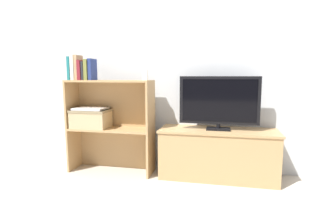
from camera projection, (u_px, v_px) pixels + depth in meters
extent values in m
plane|color=#BCB2A3|center=(165.00, 181.00, 2.44)|extent=(16.00, 16.00, 0.00)
cube|color=silver|center=(173.00, 53.00, 2.68)|extent=(10.00, 0.05, 2.40)
cube|color=tan|center=(218.00, 155.00, 2.50)|extent=(1.08, 0.37, 0.45)
cube|color=tan|center=(218.00, 131.00, 2.47)|extent=(1.10, 0.39, 0.02)
cube|color=black|center=(218.00, 129.00, 2.46)|extent=(0.22, 0.14, 0.02)
cylinder|color=black|center=(218.00, 126.00, 2.46)|extent=(0.04, 0.04, 0.04)
cube|color=black|center=(219.00, 100.00, 2.43)|extent=(0.74, 0.03, 0.44)
cube|color=black|center=(219.00, 101.00, 2.41)|extent=(0.68, 0.00, 0.39)
cube|color=tan|center=(75.00, 147.00, 2.75)|extent=(0.02, 0.28, 0.45)
cube|color=tan|center=(151.00, 152.00, 2.58)|extent=(0.02, 0.28, 0.45)
cube|color=tan|center=(117.00, 146.00, 2.79)|extent=(0.81, 0.02, 0.45)
cube|color=tan|center=(111.00, 129.00, 2.64)|extent=(0.81, 0.28, 0.02)
cube|color=tan|center=(72.00, 103.00, 2.69)|extent=(0.02, 0.28, 0.48)
cube|color=tan|center=(150.00, 105.00, 2.52)|extent=(0.02, 0.28, 0.48)
cube|color=tan|center=(115.00, 103.00, 2.73)|extent=(0.81, 0.02, 0.48)
cube|color=tan|center=(109.00, 81.00, 2.57)|extent=(0.81, 0.28, 0.02)
cube|color=#1E7075|center=(72.00, 68.00, 2.60)|extent=(0.03, 0.14, 0.23)
cube|color=silver|center=(75.00, 68.00, 2.59)|extent=(0.04, 0.14, 0.24)
cube|color=tan|center=(79.00, 68.00, 2.59)|extent=(0.03, 0.13, 0.24)
cube|color=maroon|center=(82.00, 70.00, 2.58)|extent=(0.03, 0.16, 0.19)
cube|color=#232328|center=(86.00, 71.00, 2.58)|extent=(0.02, 0.15, 0.18)
cube|color=olive|center=(89.00, 70.00, 2.57)|extent=(0.03, 0.15, 0.20)
cube|color=navy|center=(92.00, 69.00, 2.56)|extent=(0.03, 0.13, 0.21)
cube|color=white|center=(145.00, 75.00, 2.49)|extent=(0.05, 0.04, 0.10)
cylinder|color=silver|center=(145.00, 68.00, 2.48)|extent=(0.01, 0.01, 0.03)
cube|color=tan|center=(91.00, 119.00, 2.65)|extent=(0.36, 0.24, 0.18)
cube|color=#917E5B|center=(91.00, 111.00, 2.64)|extent=(0.37, 0.24, 0.02)
cube|color=white|center=(91.00, 109.00, 2.64)|extent=(0.31, 0.23, 0.02)
cylinder|color=#99999E|center=(91.00, 107.00, 2.64)|extent=(0.02, 0.02, 0.00)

